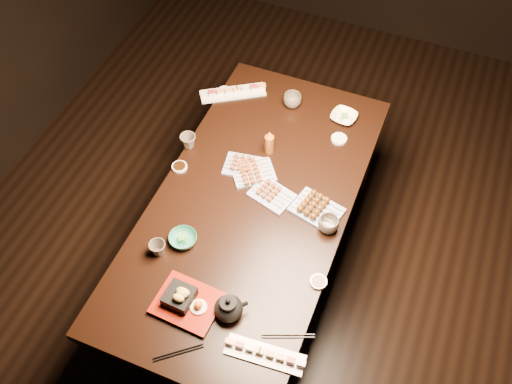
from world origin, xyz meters
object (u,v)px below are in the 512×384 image
teacup_far_right (292,100)px  teapot (228,307)px  edamame_bowl_green (183,239)px  tempura_tray (187,299)px  dining_table (252,244)px  condiment_bottle (269,142)px  yakitori_plate_center (244,164)px  yakitori_plate_right (272,193)px  edamame_bowl_cream (344,117)px  teacup_near_left (158,248)px  teacup_far_left (188,141)px  yakitori_plate_left (254,171)px  teacup_mid_right (328,224)px  sushi_platter_near (265,353)px  sushi_platter_far (233,91)px

teacup_far_right → teapot: teapot is taller
edamame_bowl_green → tempura_tray: tempura_tray is taller
dining_table → tempura_tray: bearing=-105.4°
condiment_bottle → teapot: bearing=-79.3°
yakitori_plate_center → yakitori_plate_right: size_ratio=1.00×
edamame_bowl_cream → teacup_near_left: teacup_near_left is taller
teacup_far_left → condiment_bottle: condiment_bottle is taller
yakitori_plate_center → yakitori_plate_left: bearing=-31.5°
teacup_mid_right → teacup_far_right: bearing=121.5°
sushi_platter_near → tempura_tray: size_ratio=1.20×
yakitori_plate_center → tempura_tray: tempura_tray is taller
yakitori_plate_left → tempura_tray: (0.01, -0.75, 0.02)m
sushi_platter_far → edamame_bowl_cream: bearing=151.2°
teacup_mid_right → teacup_far_left: size_ratio=1.18×
yakitori_plate_left → edamame_bowl_green: size_ratio=1.60×
yakitori_plate_center → edamame_bowl_green: size_ratio=1.58×
tempura_tray → teapot: teapot is taller
teacup_mid_right → teapot: size_ratio=0.67×
yakitori_plate_right → edamame_bowl_green: 0.48m
yakitori_plate_center → teacup_mid_right: teacup_mid_right is taller
teapot → dining_table: bearing=69.4°
yakitori_plate_left → edamame_bowl_green: yakitori_plate_left is taller
teacup_mid_right → condiment_bottle: 0.54m
yakitori_plate_center → teacup_far_right: (0.07, 0.50, 0.01)m
tempura_tray → teacup_near_left: size_ratio=3.59×
teacup_far_left → yakitori_plate_right: bearing=-15.1°
teacup_mid_right → teacup_far_right: (-0.42, 0.69, 0.00)m
teacup_mid_right → condiment_bottle: (-0.42, 0.34, 0.03)m
sushi_platter_far → yakitori_plate_center: (0.26, -0.46, 0.00)m
edamame_bowl_cream → teacup_mid_right: 0.71m
yakitori_plate_right → edamame_bowl_cream: yakitori_plate_right is taller
teacup_far_right → teapot: size_ratio=0.68×
edamame_bowl_cream → tempura_tray: size_ratio=0.50×
sushi_platter_far → teacup_far_left: teacup_far_left is taller
sushi_platter_far → teacup_near_left: (0.10, -1.06, 0.01)m
edamame_bowl_green → teacup_far_left: bearing=113.7°
teacup_far_right → teacup_far_left: bearing=-129.3°
yakitori_plate_right → yakitori_plate_center: bearing=165.2°
teacup_mid_right → dining_table: bearing=178.5°
teacup_far_right → yakitori_plate_left: bearing=-91.5°
yakitori_plate_center → dining_table: bearing=-66.9°
yakitori_plate_left → teapot: 0.75m
teapot → yakitori_plate_left: bearing=71.1°
edamame_bowl_green → yakitori_plate_center: bearing=80.0°
teapot → edamame_bowl_cream: bearing=51.4°
yakitori_plate_right → teacup_near_left: teacup_near_left is taller
yakitori_plate_center → edamame_bowl_cream: (0.36, 0.50, -0.01)m
sushi_platter_far → condiment_bottle: condiment_bottle is taller
yakitori_plate_left → tempura_tray: tempura_tray is taller
teacup_near_left → condiment_bottle: condiment_bottle is taller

